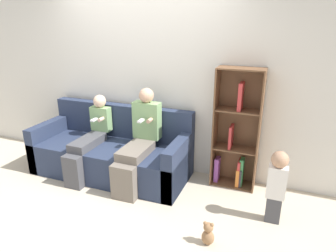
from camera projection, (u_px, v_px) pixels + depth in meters
ground_plane at (112, 196)px, 3.70m from camera, size 14.00×14.00×0.00m
back_wall at (144, 79)px, 4.15m from camera, size 10.00×0.06×2.55m
couch at (112, 153)px, 4.18m from camera, size 2.15×0.88×0.91m
adult_seated at (139, 139)px, 3.81m from camera, size 0.36×0.84×1.23m
child_seated at (89, 138)px, 4.05m from camera, size 0.28×0.85×1.07m
toddler_standing at (277, 184)px, 3.10m from camera, size 0.19×0.17×0.82m
bookshelf at (237, 137)px, 3.77m from camera, size 0.56×0.29×1.53m
teddy_bear at (208, 234)px, 2.87m from camera, size 0.12×0.10×0.25m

